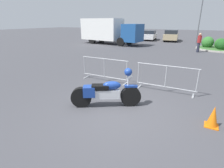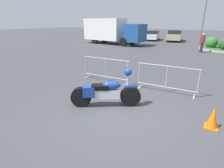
% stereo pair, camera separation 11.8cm
% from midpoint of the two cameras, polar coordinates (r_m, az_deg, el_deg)
% --- Properties ---
extents(ground_plane, '(120.00, 120.00, 0.00)m').
position_cam_midpoint_polar(ground_plane, '(5.49, 2.30, -9.22)').
color(ground_plane, '#424247').
extents(motorcycle, '(2.04, 1.36, 1.29)m').
position_cam_midpoint_polar(motorcycle, '(5.67, -1.43, -2.69)').
color(motorcycle, black).
rests_on(motorcycle, ground).
extents(crowd_barrier_near, '(2.36, 0.48, 1.07)m').
position_cam_midpoint_polar(crowd_barrier_near, '(8.15, -1.72, 4.83)').
color(crowd_barrier_near, '#9EA0A5').
rests_on(crowd_barrier_near, ground).
extents(crowd_barrier_far, '(2.36, 0.48, 1.07)m').
position_cam_midpoint_polar(crowd_barrier_far, '(7.14, 17.85, 1.68)').
color(crowd_barrier_far, '#9EA0A5').
rests_on(crowd_barrier_far, ground).
extents(box_truck, '(7.89, 3.01, 2.98)m').
position_cam_midpoint_polar(box_truck, '(22.21, -0.24, 17.17)').
color(box_truck, white).
rests_on(box_truck, ground).
extents(parked_car_red, '(2.37, 4.65, 1.51)m').
position_cam_midpoint_polar(parked_car_red, '(29.62, 1.53, 16.15)').
color(parked_car_red, '#B21E19').
rests_on(parked_car_red, ground).
extents(parked_car_black, '(2.11, 4.15, 1.35)m').
position_cam_midpoint_polar(parked_car_black, '(28.66, 7.46, 15.71)').
color(parked_car_black, black).
rests_on(parked_car_black, ground).
extents(parked_car_white, '(2.17, 4.26, 1.38)m').
position_cam_midpoint_polar(parked_car_white, '(27.44, 13.34, 15.22)').
color(parked_car_white, white).
rests_on(parked_car_white, ground).
extents(parked_car_tan, '(2.36, 4.64, 1.51)m').
position_cam_midpoint_polar(parked_car_tan, '(26.96, 19.87, 14.66)').
color(parked_car_tan, tan).
rests_on(parked_car_tan, ground).
extents(pedestrian, '(0.40, 0.40, 1.69)m').
position_cam_midpoint_polar(pedestrian, '(17.80, 27.60, 12.03)').
color(pedestrian, '#262838').
rests_on(pedestrian, ground).
extents(planter_island, '(4.30, 4.30, 1.20)m').
position_cam_midpoint_polar(planter_island, '(20.45, 32.22, 10.45)').
color(planter_island, '#ADA89E').
rests_on(planter_island, ground).
extents(traffic_cone, '(0.34, 0.34, 0.59)m').
position_cam_midpoint_polar(traffic_cone, '(5.37, 30.67, -9.49)').
color(traffic_cone, orange).
rests_on(traffic_cone, ground).
extents(street_lamp, '(0.36, 0.70, 5.68)m').
position_cam_midpoint_polar(street_lamp, '(24.53, 28.20, 20.11)').
color(street_lamp, '#595B60').
rests_on(street_lamp, ground).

